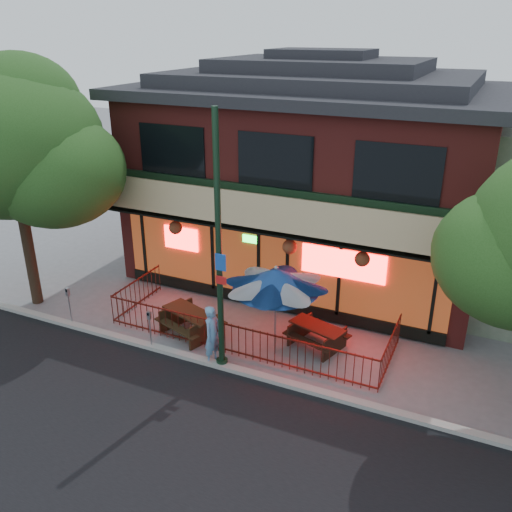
# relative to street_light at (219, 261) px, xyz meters

# --- Properties ---
(ground) EXTENTS (80.00, 80.00, 0.00)m
(ground) POSITION_rel_street_light_xyz_m (-0.00, 0.40, -3.15)
(ground) COLOR gray
(ground) RESTS_ON ground
(curb) EXTENTS (80.00, 0.25, 0.12)m
(curb) POSITION_rel_street_light_xyz_m (-0.00, -0.10, -3.09)
(curb) COLOR #999993
(curb) RESTS_ON ground
(restaurant_building) EXTENTS (12.96, 9.49, 8.05)m
(restaurant_building) POSITION_rel_street_light_xyz_m (-0.00, 7.51, 0.98)
(restaurant_building) COLOR maroon
(restaurant_building) RESTS_ON ground
(patio_fence) EXTENTS (8.44, 2.62, 1.00)m
(patio_fence) POSITION_rel_street_light_xyz_m (-0.00, 0.91, -2.52)
(patio_fence) COLOR #48160F
(patio_fence) RESTS_ON ground
(street_light) EXTENTS (0.43, 0.32, 7.00)m
(street_light) POSITION_rel_street_light_xyz_m (0.00, 0.00, 0.00)
(street_light) COLOR black
(street_light) RESTS_ON ground
(street_tree_left) EXTENTS (5.60, 5.60, 8.05)m
(street_tree_left) POSITION_rel_street_light_xyz_m (-7.46, 0.79, 2.52)
(street_tree_left) COLOR #34271A
(street_tree_left) RESTS_ON ground
(picnic_table_left) EXTENTS (2.15, 1.88, 0.77)m
(picnic_table_left) POSITION_rel_street_light_xyz_m (-1.65, 1.10, -2.64)
(picnic_table_left) COLOR #302211
(picnic_table_left) RESTS_ON ground
(picnic_table_right) EXTENTS (1.90, 1.65, 0.69)m
(picnic_table_right) POSITION_rel_street_light_xyz_m (2.05, 2.04, -2.70)
(picnic_table_right) COLOR black
(picnic_table_right) RESTS_ON ground
(patio_umbrella) EXTENTS (2.40, 2.40, 2.74)m
(patio_umbrella) POSITION_rel_street_light_xyz_m (1.08, 1.19, -0.81)
(patio_umbrella) COLOR gray
(patio_umbrella) RESTS_ON ground
(pedestrian) EXTENTS (0.48, 0.68, 1.74)m
(pedestrian) POSITION_rel_street_light_xyz_m (-0.29, 0.05, -2.28)
(pedestrian) COLOR #6397C6
(pedestrian) RESTS_ON ground
(parking_meter_near) EXTENTS (0.12, 0.10, 1.21)m
(parking_meter_near) POSITION_rel_street_light_xyz_m (-2.29, -0.08, -2.33)
(parking_meter_near) COLOR #9B9CA3
(parking_meter_near) RESTS_ON ground
(parking_meter_far) EXTENTS (0.13, 0.11, 1.28)m
(parking_meter_far) POSITION_rel_street_light_xyz_m (-5.35, 0.00, -2.28)
(parking_meter_far) COLOR #9D9FA5
(parking_meter_far) RESTS_ON ground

